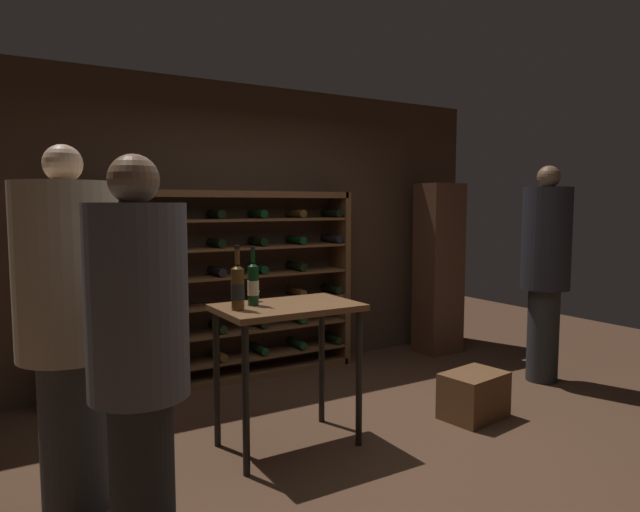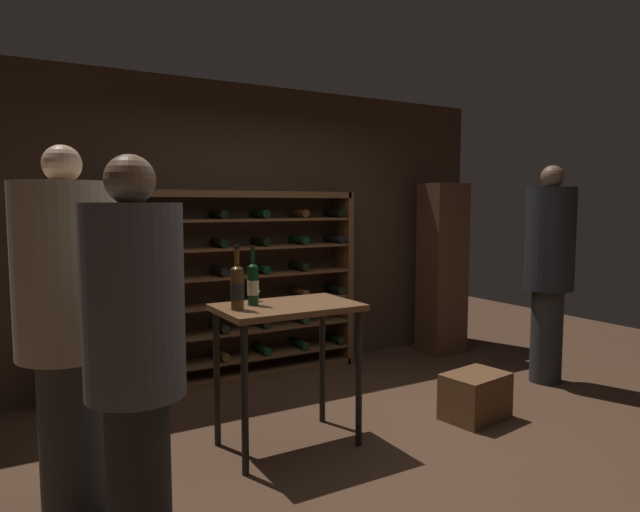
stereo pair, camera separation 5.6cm
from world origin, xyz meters
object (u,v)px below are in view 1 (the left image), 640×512
tasting_table (288,325)px  wine_bottle_green_slim (253,284)px  person_host_in_suit (139,345)px  wine_crate (474,395)px  wine_bottle_red_label (238,287)px  wine_rack (216,288)px  wine_glass_stemmed_right (254,288)px  person_guest_plum_blouse (69,314)px  person_bystander_red_print (546,263)px  display_cabinet (439,269)px

tasting_table → wine_bottle_green_slim: bearing=157.1°
person_host_in_suit → wine_crate: size_ratio=3.81×
wine_crate → wine_bottle_red_label: bearing=171.2°
wine_rack → wine_crate: wine_rack is taller
wine_bottle_red_label → wine_glass_stemmed_right: wine_bottle_red_label is taller
wine_bottle_red_label → wine_glass_stemmed_right: 0.32m
person_guest_plum_blouse → wine_rack: bearing=-103.5°
tasting_table → wine_glass_stemmed_right: 0.35m
wine_rack → person_host_in_suit: 2.63m
tasting_table → person_guest_plum_blouse: bearing=-174.9°
person_bystander_red_print → display_cabinet: 1.28m
tasting_table → display_cabinet: 2.85m
person_guest_plum_blouse → wine_glass_stemmed_right: (1.19, 0.34, -0.01)m
person_host_in_suit → wine_bottle_red_label: size_ratio=4.53×
wine_rack → tasting_table: 1.55m
person_guest_plum_blouse → wine_bottle_red_label: person_guest_plum_blouse is taller
wine_bottle_red_label → display_cabinet: bearing=24.3°
person_host_in_suit → wine_bottle_green_slim: size_ratio=4.74×
person_guest_plum_blouse → person_host_in_suit: 0.68m
wine_rack → person_host_in_suit: bearing=-117.9°
wine_glass_stemmed_right → person_host_in_suit: bearing=-135.2°
wine_bottle_red_label → wine_bottle_green_slim: size_ratio=1.05×
person_bystander_red_print → person_guest_plum_blouse: bearing=22.0°
person_guest_plum_blouse → wine_bottle_red_label: bearing=-146.7°
person_guest_plum_blouse → person_host_in_suit: (0.20, -0.65, -0.05)m
wine_bottle_green_slim → wine_glass_stemmed_right: bearing=63.8°
display_cabinet → wine_bottle_red_label: bearing=-155.7°
tasting_table → person_bystander_red_print: bearing=0.7°
person_bystander_red_print → wine_bottle_red_label: bearing=20.7°
wine_rack → wine_crate: 2.38m
tasting_table → display_cabinet: (2.54, 1.29, 0.10)m
wine_rack → wine_bottle_green_slim: 1.51m
wine_rack → display_cabinet: size_ratio=1.47×
wine_rack → tasting_table: size_ratio=2.82×
wine_rack → person_bystander_red_print: (2.56, -1.52, 0.23)m
tasting_table → wine_crate: size_ratio=2.00×
tasting_table → person_bystander_red_print: 2.67m
person_host_in_suit → wine_bottle_green_slim: 1.27m
wine_rack → wine_crate: size_ratio=5.64×
wine_rack → wine_glass_stemmed_right: bearing=-99.8°
wine_crate → wine_bottle_red_label: wine_bottle_red_label is taller
tasting_table → wine_glass_stemmed_right: size_ratio=7.72×
wine_rack → wine_bottle_red_label: (-0.45, -1.56, 0.24)m
display_cabinet → wine_glass_stemmed_right: 2.89m
person_host_in_suit → wine_glass_stemmed_right: size_ratio=14.69×
person_guest_plum_blouse → person_bystander_red_print: size_ratio=0.98×
tasting_table → wine_bottle_green_slim: (-0.21, 0.09, 0.28)m
person_host_in_suit → wine_crate: 2.75m
display_cabinet → tasting_table: bearing=-153.0°
wine_bottle_red_label → wine_bottle_green_slim: 0.18m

